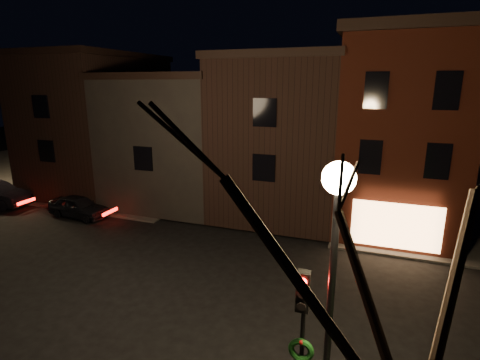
# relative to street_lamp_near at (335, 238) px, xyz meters

# --- Properties ---
(ground) EXTENTS (120.00, 120.00, 0.00)m
(ground) POSITION_rel_street_lamp_near_xyz_m (-6.20, 6.00, -5.18)
(ground) COLOR black
(ground) RESTS_ON ground
(sidewalk_far_left) EXTENTS (30.00, 30.00, 0.12)m
(sidewalk_far_left) POSITION_rel_street_lamp_near_xyz_m (-26.20, 26.00, -5.12)
(sidewalk_far_left) COLOR #2D2B28
(sidewalk_far_left) RESTS_ON ground
(corner_building) EXTENTS (6.50, 8.50, 10.50)m
(corner_building) POSITION_rel_street_lamp_near_xyz_m (1.80, 15.47, 0.22)
(corner_building) COLOR #41150B
(corner_building) RESTS_ON ground
(row_building_a) EXTENTS (7.30, 10.30, 9.40)m
(row_building_a) POSITION_rel_street_lamp_near_xyz_m (-4.70, 16.50, -0.34)
(row_building_a) COLOR black
(row_building_a) RESTS_ON ground
(row_building_b) EXTENTS (7.80, 10.30, 8.40)m
(row_building_b) POSITION_rel_street_lamp_near_xyz_m (-11.95, 16.50, -0.85)
(row_building_b) COLOR black
(row_building_b) RESTS_ON ground
(row_building_c) EXTENTS (7.30, 10.30, 9.90)m
(row_building_c) POSITION_rel_street_lamp_near_xyz_m (-19.20, 16.50, -0.09)
(row_building_c) COLOR black
(row_building_c) RESTS_ON ground
(street_lamp_near) EXTENTS (0.60, 0.60, 6.48)m
(street_lamp_near) POSITION_rel_street_lamp_near_xyz_m (0.00, 0.00, 0.00)
(street_lamp_near) COLOR black
(street_lamp_near) RESTS_ON sidewalk_near_right
(traffic_signal) EXTENTS (0.58, 0.38, 4.05)m
(traffic_signal) POSITION_rel_street_lamp_near_xyz_m (-0.60, 0.49, -2.37)
(traffic_signal) COLOR black
(traffic_signal) RESTS_ON sidewalk_near_right
(bare_tree_right) EXTENTS (6.40, 6.40, 8.50)m
(bare_tree_right) POSITION_rel_street_lamp_near_xyz_m (1.30, -2.50, 0.97)
(bare_tree_right) COLOR black
(bare_tree_right) RESTS_ON sidewalk_near_right
(parked_car_a) EXTENTS (3.99, 1.81, 1.33)m
(parked_car_a) POSITION_rel_street_lamp_near_xyz_m (-16.09, 10.41, -4.51)
(parked_car_a) COLOR black
(parked_car_a) RESTS_ON ground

